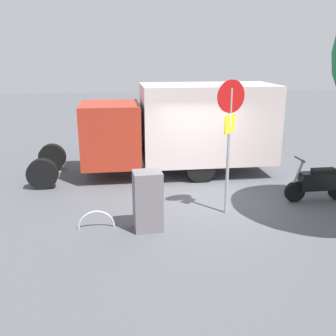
# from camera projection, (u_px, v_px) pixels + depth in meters

# --- Properties ---
(ground_plane) EXTENTS (60.00, 60.00, 0.00)m
(ground_plane) POSITION_uv_depth(u_px,v_px,m) (209.00, 202.00, 10.37)
(ground_plane) COLOR #4E4F55
(box_truck_near) EXTENTS (7.73, 2.38, 2.89)m
(box_truck_near) POSITION_uv_depth(u_px,v_px,m) (178.00, 126.00, 12.37)
(box_truck_near) COLOR black
(box_truck_near) RESTS_ON ground
(motorcycle) EXTENTS (1.81, 0.55, 1.20)m
(motorcycle) POSITION_uv_depth(u_px,v_px,m) (319.00, 182.00, 10.33)
(motorcycle) COLOR black
(motorcycle) RESTS_ON ground
(stop_sign) EXTENTS (0.71, 0.33, 3.27)m
(stop_sign) POSITION_uv_depth(u_px,v_px,m) (230.00, 127.00, 9.04)
(stop_sign) COLOR #9E9EA3
(stop_sign) RESTS_ON ground
(utility_cabinet) EXTENTS (0.67, 0.60, 1.36)m
(utility_cabinet) POSITION_uv_depth(u_px,v_px,m) (148.00, 201.00, 8.60)
(utility_cabinet) COLOR slate
(utility_cabinet) RESTS_ON ground
(bike_rack_hoop) EXTENTS (0.85, 0.12, 0.85)m
(bike_rack_hoop) POSITION_uv_depth(u_px,v_px,m) (97.00, 228.00, 8.84)
(bike_rack_hoop) COLOR #B7B7BC
(bike_rack_hoop) RESTS_ON ground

